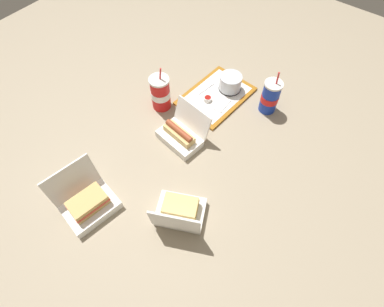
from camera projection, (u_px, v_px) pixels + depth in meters
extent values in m
plane|color=gray|center=(191.00, 154.00, 1.35)|extent=(3.20, 3.20, 0.00)
cube|color=#A56619|center=(216.00, 96.00, 1.54)|extent=(0.39, 0.28, 0.01)
cube|color=white|center=(216.00, 95.00, 1.53)|extent=(0.34, 0.24, 0.00)
cylinder|color=black|center=(230.00, 88.00, 1.55)|extent=(0.12, 0.12, 0.01)
cylinder|color=#BC7084|center=(230.00, 84.00, 1.53)|extent=(0.09, 0.09, 0.06)
cylinder|color=silver|center=(230.00, 82.00, 1.52)|extent=(0.11, 0.11, 0.08)
cylinder|color=white|center=(208.00, 99.00, 1.50)|extent=(0.04, 0.04, 0.02)
cylinder|color=#9E140F|center=(208.00, 98.00, 1.49)|extent=(0.03, 0.03, 0.01)
cube|color=white|center=(218.00, 102.00, 1.50)|extent=(0.10, 0.10, 0.00)
cube|color=white|center=(206.00, 89.00, 1.55)|extent=(0.11, 0.03, 0.00)
cube|color=white|center=(179.00, 139.00, 1.37)|extent=(0.15, 0.21, 0.04)
cube|color=white|center=(192.00, 118.00, 1.34)|extent=(0.07, 0.20, 0.12)
cube|color=#DBB770|center=(179.00, 134.00, 1.34)|extent=(0.07, 0.16, 0.03)
cylinder|color=#9E4728|center=(179.00, 131.00, 1.32)|extent=(0.04, 0.15, 0.03)
cylinder|color=yellow|center=(179.00, 129.00, 1.31)|extent=(0.02, 0.13, 0.01)
cube|color=white|center=(181.00, 212.00, 1.17)|extent=(0.21, 0.23, 0.04)
cube|color=white|center=(175.00, 223.00, 1.06)|extent=(0.10, 0.18, 0.14)
cube|color=#DBB770|center=(180.00, 209.00, 1.15)|extent=(0.13, 0.15, 0.02)
cube|color=#E5C651|center=(180.00, 207.00, 1.13)|extent=(0.14, 0.16, 0.01)
cube|color=#DBB770|center=(180.00, 205.00, 1.12)|extent=(0.13, 0.15, 0.02)
cube|color=white|center=(91.00, 207.00, 1.18)|extent=(0.22, 0.18, 0.04)
cube|color=white|center=(72.00, 181.00, 1.14)|extent=(0.20, 0.07, 0.15)
cube|color=tan|center=(89.00, 204.00, 1.16)|extent=(0.15, 0.11, 0.02)
cube|color=#D64C38|center=(88.00, 203.00, 1.14)|extent=(0.16, 0.12, 0.01)
cube|color=tan|center=(87.00, 201.00, 1.13)|extent=(0.15, 0.11, 0.02)
cylinder|color=red|center=(161.00, 94.00, 1.44)|extent=(0.09, 0.09, 0.17)
cylinder|color=white|center=(161.00, 94.00, 1.44)|extent=(0.09, 0.09, 0.04)
cylinder|color=white|center=(159.00, 80.00, 1.36)|extent=(0.10, 0.10, 0.01)
cylinder|color=red|center=(160.00, 74.00, 1.34)|extent=(0.01, 0.01, 0.06)
cylinder|color=#1938B7|center=(270.00, 97.00, 1.43)|extent=(0.08, 0.08, 0.16)
cylinder|color=red|center=(270.00, 98.00, 1.43)|extent=(0.08, 0.08, 0.04)
cylinder|color=white|center=(274.00, 84.00, 1.36)|extent=(0.09, 0.09, 0.01)
cylinder|color=red|center=(278.00, 78.00, 1.33)|extent=(0.01, 0.01, 0.06)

